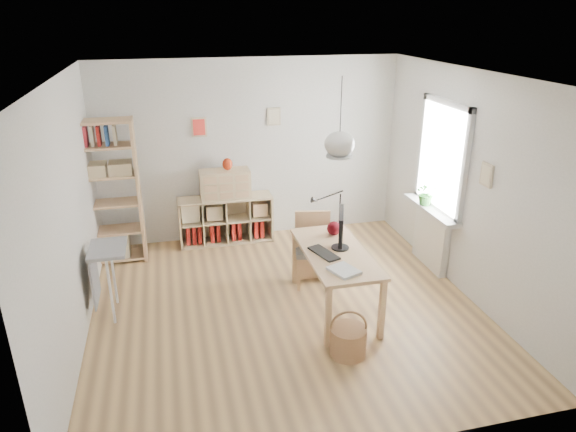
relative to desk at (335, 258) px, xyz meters
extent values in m
plane|color=tan|center=(-0.55, 0.15, -0.66)|extent=(4.50, 4.50, 0.00)
plane|color=white|center=(-0.55, 2.40, 0.69)|extent=(4.50, 0.00, 4.50)
plane|color=white|center=(-0.55, -2.10, 0.69)|extent=(4.50, 0.00, 4.50)
plane|color=white|center=(-2.80, 0.15, 0.69)|extent=(0.00, 4.50, 4.50)
plane|color=white|center=(1.70, 0.15, 0.69)|extent=(0.00, 4.50, 4.50)
plane|color=white|center=(-0.55, 0.15, 2.04)|extent=(4.50, 4.50, 0.00)
cylinder|color=black|center=(0.00, 0.00, 1.70)|extent=(0.01, 0.01, 0.68)
ellipsoid|color=white|center=(0.00, 0.00, 1.34)|extent=(0.32, 0.32, 0.27)
cube|color=white|center=(1.69, 0.75, 0.89)|extent=(0.03, 1.00, 1.30)
cube|color=white|center=(1.66, 0.21, 0.89)|extent=(0.06, 0.08, 1.46)
cube|color=white|center=(1.66, 1.29, 0.89)|extent=(0.06, 0.08, 1.46)
cube|color=white|center=(1.66, 0.75, 1.58)|extent=(0.06, 1.16, 0.08)
cube|color=white|center=(1.66, 0.75, 0.20)|extent=(0.06, 1.16, 0.08)
cube|color=white|center=(1.64, 0.75, -0.26)|extent=(0.10, 0.80, 0.80)
cube|color=white|center=(1.59, 0.75, 0.17)|extent=(0.22, 1.20, 0.06)
cube|color=#D6AF7B|center=(0.00, 0.00, 0.07)|extent=(0.70, 1.50, 0.04)
cube|color=#D6AF7B|center=(-0.30, -0.70, -0.30)|extent=(0.06, 0.06, 0.71)
cube|color=#D6AF7B|center=(-0.30, 0.70, -0.30)|extent=(0.06, 0.06, 0.71)
cube|color=#D6AF7B|center=(0.30, -0.70, -0.30)|extent=(0.06, 0.06, 0.71)
cube|color=#D6AF7B|center=(0.30, 0.70, -0.30)|extent=(0.06, 0.06, 0.71)
cube|color=beige|center=(-1.00, 2.19, -0.64)|extent=(1.40, 0.38, 0.03)
cube|color=beige|center=(-1.00, 2.19, 0.05)|extent=(1.40, 0.38, 0.03)
cube|color=beige|center=(-1.69, 2.19, -0.30)|extent=(0.03, 0.38, 0.72)
cube|color=beige|center=(-0.32, 2.19, -0.30)|extent=(0.03, 0.38, 0.72)
cube|color=beige|center=(-1.00, 2.37, -0.30)|extent=(1.40, 0.02, 0.72)
cube|color=maroon|center=(-1.58, 2.21, -0.47)|extent=(0.06, 0.26, 0.30)
cube|color=maroon|center=(-1.49, 2.21, -0.47)|extent=(0.05, 0.26, 0.30)
cube|color=maroon|center=(-1.41, 2.21, -0.47)|extent=(0.05, 0.26, 0.30)
cube|color=maroon|center=(-1.22, 2.21, -0.47)|extent=(0.05, 0.26, 0.30)
cube|color=maroon|center=(-1.13, 2.21, -0.47)|extent=(0.05, 0.26, 0.30)
cube|color=maroon|center=(-0.90, 2.21, -0.47)|extent=(0.06, 0.26, 0.30)
cube|color=maroon|center=(-0.81, 2.21, -0.47)|extent=(0.06, 0.26, 0.30)
cube|color=maroon|center=(-0.55, 2.21, -0.47)|extent=(0.06, 0.26, 0.30)
cube|color=maroon|center=(-0.46, 2.21, -0.47)|extent=(0.05, 0.26, 0.30)
cube|color=#D6AF7B|center=(-2.96, 1.95, 0.34)|extent=(0.04, 0.38, 2.00)
cube|color=#D6AF7B|center=(-2.20, 1.95, 0.34)|extent=(0.04, 0.38, 2.00)
cube|color=#D6AF7B|center=(-2.58, 1.95, -0.61)|extent=(0.76, 0.38, 0.03)
cube|color=#D6AF7B|center=(-2.58, 1.95, -0.21)|extent=(0.76, 0.38, 0.03)
cube|color=#D6AF7B|center=(-2.58, 1.95, 0.19)|extent=(0.76, 0.38, 0.03)
cube|color=#D6AF7B|center=(-2.58, 1.95, 0.59)|extent=(0.76, 0.38, 0.03)
cube|color=#D6AF7B|center=(-2.58, 1.95, 0.99)|extent=(0.76, 0.38, 0.03)
cube|color=#D6AF7B|center=(-2.58, 1.95, 1.32)|extent=(0.76, 0.38, 0.03)
cube|color=navy|center=(-2.86, 1.95, 1.14)|extent=(0.04, 0.18, 0.26)
cube|color=maroon|center=(-2.78, 1.95, 1.14)|extent=(0.04, 0.18, 0.26)
cube|color=beige|center=(-2.70, 1.95, 1.14)|extent=(0.04, 0.18, 0.26)
cube|color=maroon|center=(-2.62, 1.95, 1.14)|extent=(0.04, 0.18, 0.26)
cube|color=navy|center=(-2.52, 1.95, 1.14)|extent=(0.04, 0.18, 0.26)
cube|color=beige|center=(-2.42, 1.95, 1.14)|extent=(0.04, 0.18, 0.26)
cube|color=gray|center=(-2.52, 0.50, 0.17)|extent=(0.40, 0.55, 0.04)
cylinder|color=white|center=(-2.52, 0.28, -0.25)|extent=(0.03, 0.03, 0.82)
cylinder|color=white|center=(-2.52, 0.72, -0.25)|extent=(0.03, 0.03, 0.82)
cube|color=gray|center=(-2.70, 0.50, -0.16)|extent=(0.02, 0.50, 0.62)
cube|color=gray|center=(-0.07, 0.64, -0.17)|extent=(0.53, 0.53, 0.06)
cube|color=#D6AF7B|center=(-0.30, 0.49, -0.43)|extent=(0.04, 0.04, 0.45)
cube|color=#D6AF7B|center=(-0.22, 0.87, -0.43)|extent=(0.04, 0.04, 0.45)
cube|color=#D6AF7B|center=(0.08, 0.41, -0.43)|extent=(0.04, 0.04, 0.45)
cube|color=#D6AF7B|center=(0.16, 0.79, -0.43)|extent=(0.04, 0.04, 0.45)
cube|color=#D6AF7B|center=(-0.03, 0.84, 0.07)|extent=(0.45, 0.13, 0.41)
cylinder|color=#A7744B|center=(-0.14, -0.88, -0.50)|extent=(0.37, 0.37, 0.31)
torus|color=#A7744B|center=(-0.14, -0.88, -0.33)|extent=(0.38, 0.11, 0.38)
cube|color=#B8B8B3|center=(0.27, 0.89, -0.65)|extent=(0.64, 0.56, 0.02)
cube|color=#B8B8B3|center=(0.03, 0.78, -0.52)|extent=(0.17, 0.35, 0.28)
cube|color=#B8B8B3|center=(0.51, 0.99, -0.52)|extent=(0.17, 0.35, 0.28)
cube|color=#B8B8B3|center=(0.34, 0.73, -0.52)|extent=(0.50, 0.23, 0.28)
cube|color=#B8B8B3|center=(0.20, 1.05, -0.52)|extent=(0.50, 0.23, 0.28)
cube|color=#B8B8B3|center=(0.14, 1.20, -0.26)|extent=(0.57, 0.38, 0.35)
sphere|color=yellow|center=(0.17, 0.79, -0.45)|extent=(0.12, 0.12, 0.12)
sphere|color=blue|center=(0.34, 0.97, -0.45)|extent=(0.12, 0.12, 0.12)
sphere|color=#C64718|center=(0.26, 0.86, -0.45)|extent=(0.12, 0.12, 0.12)
sphere|color=#429034|center=(0.44, 0.88, -0.45)|extent=(0.12, 0.12, 0.12)
cylinder|color=black|center=(0.08, 0.06, 0.10)|extent=(0.21, 0.21, 0.02)
cylinder|color=black|center=(0.08, 0.06, 0.16)|extent=(0.05, 0.05, 0.09)
cube|color=black|center=(0.08, 0.06, 0.37)|extent=(0.22, 0.50, 0.34)
cube|color=black|center=(-0.15, -0.04, 0.10)|extent=(0.29, 0.46, 0.02)
cylinder|color=black|center=(0.27, 0.66, 0.11)|extent=(0.06, 0.06, 0.04)
cylinder|color=black|center=(0.27, 0.66, 0.33)|extent=(0.02, 0.02, 0.42)
cone|color=black|center=(-0.09, 0.57, 0.52)|extent=(0.10, 0.07, 0.10)
sphere|color=#4D0A0F|center=(0.13, 0.44, 0.18)|extent=(0.17, 0.17, 0.17)
cube|color=white|center=(-0.07, -0.49, 0.11)|extent=(0.34, 0.38, 0.03)
cube|color=beige|center=(-0.99, 2.19, 0.27)|extent=(0.73, 0.34, 0.42)
ellipsoid|color=maroon|center=(-0.94, 2.19, 0.57)|extent=(0.15, 0.15, 0.18)
imported|color=#245C22|center=(1.57, 0.87, 0.37)|extent=(0.34, 0.31, 0.33)
camera|label=1|loc=(-1.77, -5.01, 2.66)|focal=32.00mm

